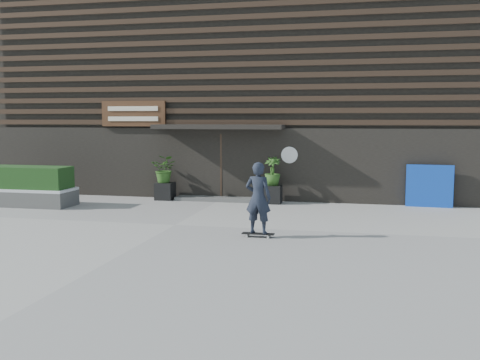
% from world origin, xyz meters
% --- Properties ---
extents(ground, '(80.00, 80.00, 0.00)m').
position_xyz_m(ground, '(0.00, 0.00, 0.00)').
color(ground, '#9F9C97').
rests_on(ground, ground).
extents(entrance_step, '(3.00, 0.80, 0.12)m').
position_xyz_m(entrance_step, '(0.00, 4.60, 0.06)').
color(entrance_step, '#4E4E4B').
rests_on(entrance_step, ground).
extents(planter_pot_left, '(0.60, 0.60, 0.60)m').
position_xyz_m(planter_pot_left, '(-1.90, 4.40, 0.30)').
color(planter_pot_left, black).
rests_on(planter_pot_left, ground).
extents(bamboo_left, '(0.86, 0.75, 0.96)m').
position_xyz_m(bamboo_left, '(-1.90, 4.40, 1.08)').
color(bamboo_left, '#2D591E').
rests_on(bamboo_left, planter_pot_left).
extents(planter_pot_right, '(0.60, 0.60, 0.60)m').
position_xyz_m(planter_pot_right, '(1.90, 4.40, 0.30)').
color(planter_pot_right, black).
rests_on(planter_pot_right, ground).
extents(bamboo_right, '(0.54, 0.54, 0.96)m').
position_xyz_m(bamboo_right, '(1.90, 4.40, 1.08)').
color(bamboo_right, '#2D591E').
rests_on(bamboo_right, planter_pot_right).
extents(raised_bed, '(3.50, 1.20, 0.50)m').
position_xyz_m(raised_bed, '(-6.04, 2.16, 0.25)').
color(raised_bed, '#474745').
rests_on(raised_bed, ground).
extents(snow_layer, '(3.50, 1.20, 0.08)m').
position_xyz_m(snow_layer, '(-6.04, 2.16, 0.54)').
color(snow_layer, silver).
rests_on(snow_layer, raised_bed).
extents(hedge, '(3.30, 1.00, 0.70)m').
position_xyz_m(hedge, '(-6.04, 2.16, 0.93)').
color(hedge, '#173814').
rests_on(hedge, snow_layer).
extents(blue_tarp, '(1.45, 0.20, 1.36)m').
position_xyz_m(blue_tarp, '(6.94, 4.70, 0.68)').
color(blue_tarp, '#0D38AC').
rests_on(blue_tarp, ground).
extents(building, '(18.00, 11.00, 8.00)m').
position_xyz_m(building, '(-0.00, 9.96, 3.99)').
color(building, black).
rests_on(building, ground).
extents(skateboarder, '(0.78, 0.48, 1.81)m').
position_xyz_m(skateboarder, '(2.46, -1.03, 0.94)').
color(skateboarder, black).
rests_on(skateboarder, ground).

